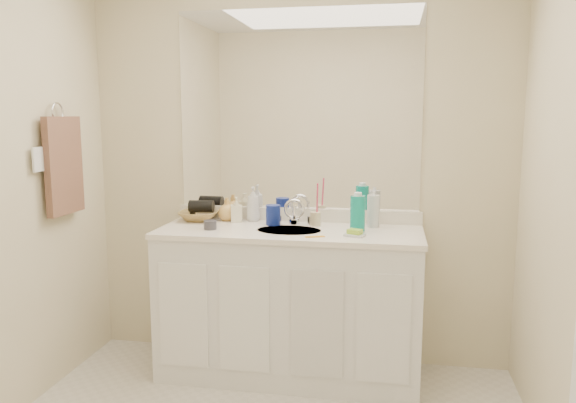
# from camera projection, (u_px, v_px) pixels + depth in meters

# --- Properties ---
(wall_back) EXTENTS (2.60, 0.02, 2.40)m
(wall_back) POSITION_uv_depth(u_px,v_px,m) (298.00, 170.00, 3.45)
(wall_back) COLOR beige
(wall_back) RESTS_ON floor
(wall_front) EXTENTS (2.60, 0.02, 2.40)m
(wall_front) POSITION_uv_depth(u_px,v_px,m) (37.00, 318.00, 0.93)
(wall_front) COLOR beige
(wall_front) RESTS_ON floor
(vanity_cabinet) EXTENTS (1.50, 0.55, 0.85)m
(vanity_cabinet) POSITION_uv_depth(u_px,v_px,m) (290.00, 305.00, 3.30)
(vanity_cabinet) COLOR white
(vanity_cabinet) RESTS_ON floor
(countertop) EXTENTS (1.52, 0.57, 0.03)m
(countertop) POSITION_uv_depth(u_px,v_px,m) (290.00, 232.00, 3.24)
(countertop) COLOR white
(countertop) RESTS_ON vanity_cabinet
(backsplash) EXTENTS (1.52, 0.03, 0.08)m
(backsplash) POSITION_uv_depth(u_px,v_px,m) (297.00, 215.00, 3.48)
(backsplash) COLOR silver
(backsplash) RESTS_ON countertop
(sink_basin) EXTENTS (0.37, 0.37, 0.02)m
(sink_basin) POSITION_uv_depth(u_px,v_px,m) (289.00, 232.00, 3.22)
(sink_basin) COLOR silver
(sink_basin) RESTS_ON countertop
(faucet) EXTENTS (0.02, 0.02, 0.11)m
(faucet) POSITION_uv_depth(u_px,v_px,m) (294.00, 215.00, 3.38)
(faucet) COLOR silver
(faucet) RESTS_ON countertop
(mirror) EXTENTS (1.48, 0.01, 1.20)m
(mirror) POSITION_uv_depth(u_px,v_px,m) (298.00, 110.00, 3.39)
(mirror) COLOR white
(mirror) RESTS_ON wall_back
(blue_mug) EXTENTS (0.11, 0.11, 0.12)m
(blue_mug) POSITION_uv_depth(u_px,v_px,m) (273.00, 215.00, 3.36)
(blue_mug) COLOR navy
(blue_mug) RESTS_ON countertop
(tan_cup) EXTENTS (0.08, 0.08, 0.08)m
(tan_cup) POSITION_uv_depth(u_px,v_px,m) (315.00, 219.00, 3.33)
(tan_cup) COLOR beige
(tan_cup) RESTS_ON countertop
(toothbrush) EXTENTS (0.02, 0.04, 0.21)m
(toothbrush) POSITION_uv_depth(u_px,v_px,m) (317.00, 201.00, 3.31)
(toothbrush) COLOR #DC3A5E
(toothbrush) RESTS_ON tan_cup
(mouthwash_bottle) EXTENTS (0.11, 0.11, 0.20)m
(mouthwash_bottle) POSITION_uv_depth(u_px,v_px,m) (358.00, 213.00, 3.18)
(mouthwash_bottle) COLOR #0C9181
(mouthwash_bottle) RESTS_ON countertop
(clear_pump_bottle) EXTENTS (0.09, 0.09, 0.19)m
(clear_pump_bottle) POSITION_uv_depth(u_px,v_px,m) (373.00, 211.00, 3.29)
(clear_pump_bottle) COLOR silver
(clear_pump_bottle) RESTS_ON countertop
(soap_dish) EXTENTS (0.12, 0.11, 0.01)m
(soap_dish) POSITION_uv_depth(u_px,v_px,m) (355.00, 235.00, 3.05)
(soap_dish) COLOR silver
(soap_dish) RESTS_ON countertop
(green_soap) EXTENTS (0.09, 0.08, 0.03)m
(green_soap) POSITION_uv_depth(u_px,v_px,m) (355.00, 232.00, 3.05)
(green_soap) COLOR #A2D634
(green_soap) RESTS_ON soap_dish
(orange_comb) EXTENTS (0.11, 0.06, 0.00)m
(orange_comb) POSITION_uv_depth(u_px,v_px,m) (315.00, 237.00, 3.03)
(orange_comb) COLOR orange
(orange_comb) RESTS_ON countertop
(dark_jar) EXTENTS (0.07, 0.07, 0.05)m
(dark_jar) POSITION_uv_depth(u_px,v_px,m) (210.00, 225.00, 3.23)
(dark_jar) COLOR #37353D
(dark_jar) RESTS_ON countertop
(soap_bottle_white) EXTENTS (0.09, 0.09, 0.21)m
(soap_bottle_white) POSITION_uv_depth(u_px,v_px,m) (253.00, 204.00, 3.47)
(soap_bottle_white) COLOR silver
(soap_bottle_white) RESTS_ON countertop
(soap_bottle_cream) EXTENTS (0.09, 0.09, 0.15)m
(soap_bottle_cream) POSITION_uv_depth(u_px,v_px,m) (236.00, 209.00, 3.46)
(soap_bottle_cream) COLOR #F0E9C3
(soap_bottle_cream) RESTS_ON countertop
(soap_bottle_yellow) EXTENTS (0.13, 0.13, 0.14)m
(soap_bottle_yellow) POSITION_uv_depth(u_px,v_px,m) (227.00, 209.00, 3.49)
(soap_bottle_yellow) COLOR tan
(soap_bottle_yellow) RESTS_ON countertop
(wicker_basket) EXTENTS (0.26, 0.26, 0.06)m
(wicker_basket) POSITION_uv_depth(u_px,v_px,m) (199.00, 216.00, 3.50)
(wicker_basket) COLOR olive
(wicker_basket) RESTS_ON countertop
(hair_dryer) EXTENTS (0.16, 0.09, 0.08)m
(hair_dryer) POSITION_uv_depth(u_px,v_px,m) (201.00, 206.00, 3.49)
(hair_dryer) COLOR black
(hair_dryer) RESTS_ON wicker_basket
(towel_ring) EXTENTS (0.01, 0.11, 0.11)m
(towel_ring) POSITION_uv_depth(u_px,v_px,m) (57.00, 112.00, 3.12)
(towel_ring) COLOR silver
(towel_ring) RESTS_ON wall_left
(hand_towel) EXTENTS (0.04, 0.32, 0.55)m
(hand_towel) POSITION_uv_depth(u_px,v_px,m) (64.00, 166.00, 3.16)
(hand_towel) COLOR #4F352A
(hand_towel) RESTS_ON towel_ring
(switch_plate) EXTENTS (0.01, 0.08, 0.13)m
(switch_plate) POSITION_uv_depth(u_px,v_px,m) (38.00, 159.00, 2.96)
(switch_plate) COLOR white
(switch_plate) RESTS_ON wall_left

